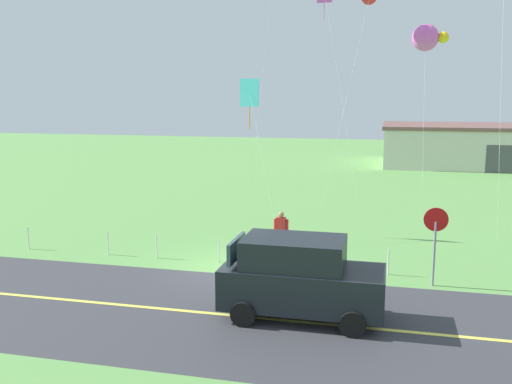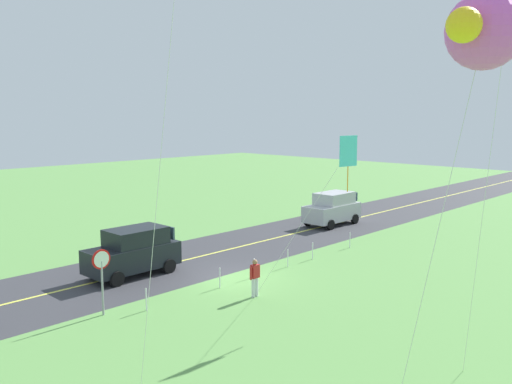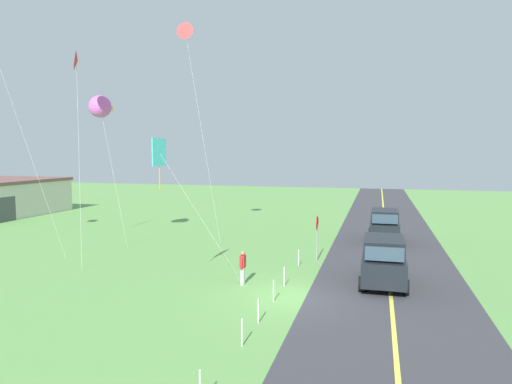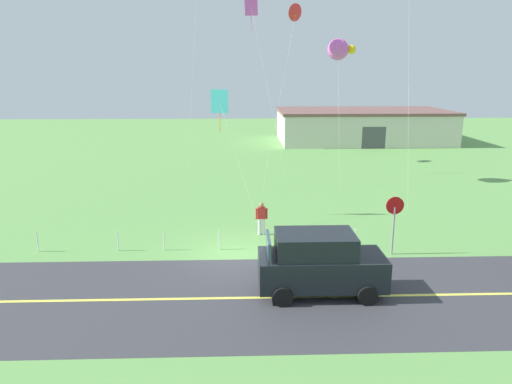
{
  "view_description": "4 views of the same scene",
  "coord_description": "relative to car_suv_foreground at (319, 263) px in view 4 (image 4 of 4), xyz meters",
  "views": [
    {
      "loc": [
        5.2,
        -18.24,
        6.06
      ],
      "look_at": [
        0.48,
        1.5,
        2.54
      ],
      "focal_mm": 39.45,
      "sensor_mm": 36.0,
      "label": 1
    },
    {
      "loc": [
        16.87,
        17.71,
        7.53
      ],
      "look_at": [
        0.71,
        2.21,
        4.34
      ],
      "focal_mm": 37.91,
      "sensor_mm": 36.0,
      "label": 2
    },
    {
      "loc": [
        -18.29,
        -3.35,
        6.14
      ],
      "look_at": [
        1.73,
        2.12,
        4.3
      ],
      "focal_mm": 31.43,
      "sensor_mm": 36.0,
      "label": 3
    },
    {
      "loc": [
        0.2,
        -19.25,
        7.69
      ],
      "look_at": [
        0.9,
        1.2,
        2.48
      ],
      "focal_mm": 33.65,
      "sensor_mm": 36.0,
      "label": 4
    }
  ],
  "objects": [
    {
      "name": "kite_red_low",
      "position": [
        -3.76,
        9.38,
        4.88
      ],
      "size": [
        2.49,
        3.23,
        6.75
      ],
      "color": "silver",
      "rests_on": "ground"
    },
    {
      "name": "asphalt_road",
      "position": [
        -2.95,
        -0.31,
        -1.15
      ],
      "size": [
        120.0,
        7.0,
        0.0
      ],
      "primitive_type": "cube",
      "color": "#38383D",
      "rests_on": "ground"
    },
    {
      "name": "fence_post_0",
      "position": [
        -11.58,
        4.39,
        -0.7
      ],
      "size": [
        0.05,
        0.05,
        0.9
      ],
      "primitive_type": "cylinder",
      "color": "silver",
      "rests_on": "ground"
    },
    {
      "name": "ground_plane",
      "position": [
        -2.95,
        3.69,
        -1.2
      ],
      "size": [
        120.0,
        120.0,
        0.1
      ],
      "primitive_type": "cube",
      "color": "#60994C"
    },
    {
      "name": "kite_blue_mid",
      "position": [
        3.9,
        17.43,
        7.87
      ],
      "size": [
        1.9,
        2.29,
        9.73
      ],
      "color": "silver",
      "rests_on": "ground"
    },
    {
      "name": "kite_orange_near",
      "position": [
        -1.83,
        19.94,
        10.58
      ],
      "size": [
        2.92,
        2.25,
        12.62
      ],
      "color": "silver",
      "rests_on": "ground"
    },
    {
      "name": "kite_green_far",
      "position": [
        0.9,
        16.86,
        10.07
      ],
      "size": [
        2.7,
        1.95,
        11.83
      ],
      "color": "silver",
      "rests_on": "ground"
    },
    {
      "name": "car_suv_foreground",
      "position": [
        0.0,
        0.0,
        0.0
      ],
      "size": [
        4.4,
        2.12,
        2.24
      ],
      "color": "black",
      "rests_on": "ground"
    },
    {
      "name": "warehouse_distant",
      "position": [
        10.75,
        37.07,
        0.6
      ],
      "size": [
        18.36,
        10.2,
        3.5
      ],
      "color": "beige",
      "rests_on": "ground"
    },
    {
      "name": "fence_post_1",
      "position": [
        -8.11,
        4.39,
        -0.7
      ],
      "size": [
        0.05,
        0.05,
        0.9
      ],
      "primitive_type": "cylinder",
      "color": "silver",
      "rests_on": "ground"
    },
    {
      "name": "fence_post_5",
      "position": [
        2.35,
        4.39,
        -0.7
      ],
      "size": [
        0.05,
        0.05,
        0.9
      ],
      "primitive_type": "cylinder",
      "color": "silver",
      "rests_on": "ground"
    },
    {
      "name": "stop_sign",
      "position": [
        3.75,
        3.59,
        0.65
      ],
      "size": [
        0.76,
        0.08,
        2.56
      ],
      "color": "gray",
      "rests_on": "ground"
    },
    {
      "name": "person_adult_near",
      "position": [
        -1.74,
        6.3,
        -0.29
      ],
      "size": [
        0.58,
        0.22,
        1.6
      ],
      "rotation": [
        0.0,
        0.0,
        5.32
      ],
      "color": "silver",
      "rests_on": "ground"
    },
    {
      "name": "fence_post_2",
      "position": [
        -6.11,
        4.39,
        -0.7
      ],
      "size": [
        0.05,
        0.05,
        0.9
      ],
      "primitive_type": "cylinder",
      "color": "silver",
      "rests_on": "ground"
    },
    {
      "name": "fence_post_4",
      "position": [
        -1.51,
        4.39,
        -0.7
      ],
      "size": [
        0.05,
        0.05,
        0.9
      ],
      "primitive_type": "cylinder",
      "color": "silver",
      "rests_on": "ground"
    },
    {
      "name": "road_centre_stripe",
      "position": [
        -2.95,
        -0.31,
        -1.15
      ],
      "size": [
        120.0,
        0.16,
        0.0
      ],
      "primitive_type": "cube",
      "color": "#E5E04C",
      "rests_on": "asphalt_road"
    },
    {
      "name": "fence_post_3",
      "position": [
        -3.68,
        4.39,
        -0.7
      ],
      "size": [
        0.05,
        0.05,
        0.9
      ],
      "primitive_type": "cylinder",
      "color": "silver",
      "rests_on": "ground"
    }
  ]
}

